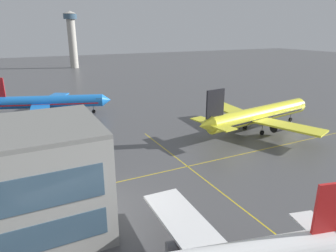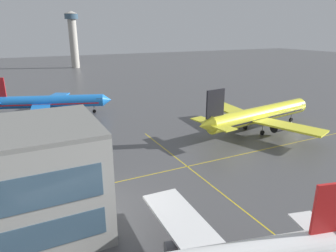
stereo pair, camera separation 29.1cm
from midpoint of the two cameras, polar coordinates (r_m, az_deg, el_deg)
airliner_second_row at (r=77.79m, az=16.93°, el=2.01°), size 39.11×33.42×12.17m
airliner_third_row at (r=96.18m, az=-21.57°, el=4.29°), size 35.42×30.30×11.31m
taxiway_markings at (r=44.48m, az=15.51°, el=-16.02°), size 127.50×76.18×0.01m
control_tower at (r=212.11m, az=-17.53°, el=16.08°), size 8.82×8.82×35.65m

